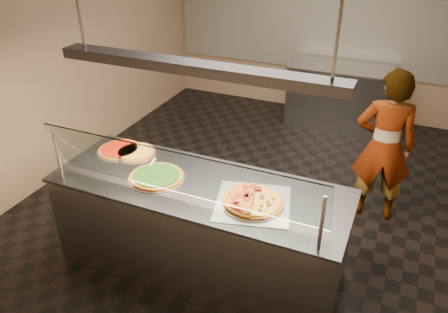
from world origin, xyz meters
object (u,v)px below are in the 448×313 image
at_px(half_pizza_sausage, 267,204).
at_px(pizza_spatula, 155,165).
at_px(prep_table, 338,95).
at_px(sneeze_guard, 177,174).
at_px(half_pizza_pepperoni, 240,196).
at_px(perforated_tray, 253,203).
at_px(pizza_cheese, 135,152).
at_px(worker, 384,147).
at_px(heat_lamp_housing, 195,68).
at_px(pizza_tomato, 120,149).
at_px(serving_counter, 200,228).
at_px(pizza_spinach, 157,176).

xyz_separation_m(half_pizza_sausage, pizza_spatula, (-1.12, 0.17, 0.00)).
bearing_deg(prep_table, half_pizza_sausage, -88.27).
relative_size(sneeze_guard, half_pizza_sausage, 4.43).
xyz_separation_m(half_pizza_pepperoni, pizza_spatula, (-0.89, 0.16, -0.01)).
height_order(perforated_tray, pizza_cheese, pizza_cheese).
height_order(worker, heat_lamp_housing, heat_lamp_housing).
bearing_deg(pizza_tomato, worker, 29.09).
relative_size(sneeze_guard, perforated_tray, 3.29).
bearing_deg(sneeze_guard, heat_lamp_housing, 90.00).
bearing_deg(serving_counter, heat_lamp_housing, -93.58).
bearing_deg(pizza_tomato, prep_table, 67.25).
bearing_deg(half_pizza_sausage, perforated_tray, 179.01).
distance_m(pizza_spinach, worker, 2.36).
bearing_deg(pizza_tomato, sneeze_guard, -30.72).
bearing_deg(pizza_tomato, heat_lamp_housing, -13.39).
distance_m(perforated_tray, half_pizza_sausage, 0.12).
height_order(pizza_spinach, worker, worker).
xyz_separation_m(pizza_spatula, heat_lamp_housing, (0.49, -0.09, 0.99)).
distance_m(serving_counter, pizza_spinach, 0.62).
height_order(pizza_tomato, heat_lamp_housing, heat_lamp_housing).
height_order(pizza_cheese, worker, worker).
xyz_separation_m(serving_counter, perforated_tray, (0.52, -0.08, 0.47)).
height_order(pizza_cheese, pizza_tomato, same).
xyz_separation_m(pizza_spinach, pizza_spatula, (-0.10, 0.14, 0.01)).
relative_size(pizza_spinach, pizza_tomato, 1.15).
height_order(pizza_tomato, worker, worker).
distance_m(pizza_spatula, heat_lamp_housing, 1.11).
bearing_deg(pizza_tomato, half_pizza_sausage, -10.88).
relative_size(half_pizza_pepperoni, half_pizza_sausage, 1.00).
bearing_deg(pizza_spatula, serving_counter, -10.33).
distance_m(sneeze_guard, pizza_cheese, 1.03).
distance_m(perforated_tray, half_pizza_pepperoni, 0.12).
distance_m(serving_counter, perforated_tray, 0.70).
height_order(perforated_tray, half_pizza_pepperoni, half_pizza_pepperoni).
bearing_deg(pizza_spinach, worker, 42.05).
xyz_separation_m(half_pizza_sausage, pizza_spinach, (-1.02, 0.03, -0.01)).
height_order(half_pizza_pepperoni, pizza_tomato, half_pizza_pepperoni).
distance_m(pizza_tomato, pizza_spatula, 0.50).
distance_m(perforated_tray, pizza_spatula, 1.02).
xyz_separation_m(pizza_tomato, prep_table, (1.48, 3.53, -0.48)).
distance_m(half_pizza_sausage, pizza_spinach, 1.02).
relative_size(pizza_spinach, prep_table, 0.32).
relative_size(pizza_spatula, heat_lamp_housing, 0.10).
bearing_deg(serving_counter, perforated_tray, -8.33).
bearing_deg(heat_lamp_housing, half_pizza_sausage, -7.00).
bearing_deg(serving_counter, worker, 48.16).
bearing_deg(perforated_tray, half_pizza_sausage, -0.99).
xyz_separation_m(pizza_tomato, heat_lamp_housing, (0.96, -0.23, 1.01)).
relative_size(pizza_cheese, prep_table, 0.26).
bearing_deg(half_pizza_pepperoni, pizza_spatula, 169.53).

